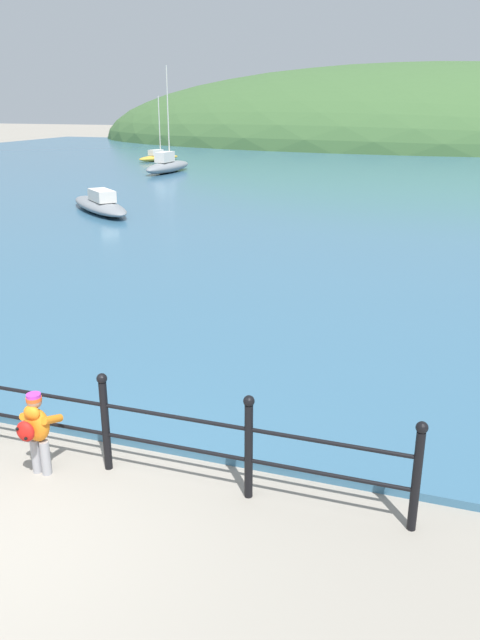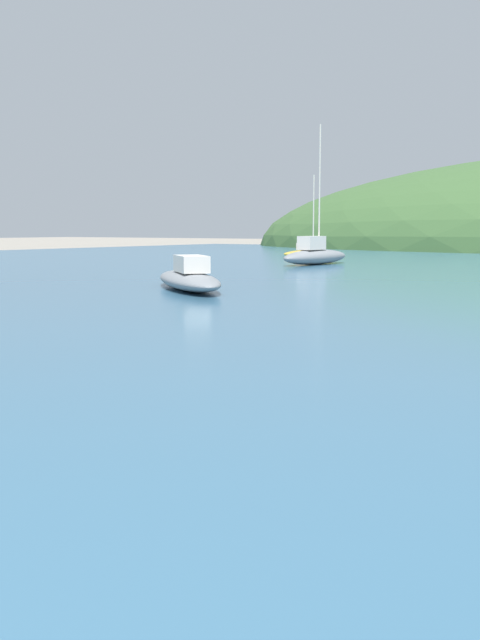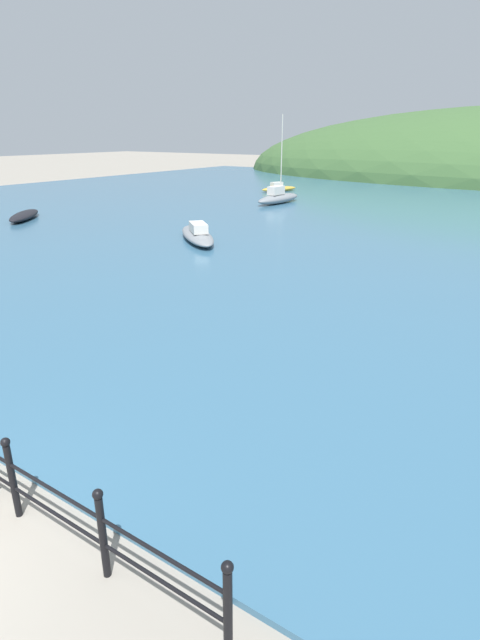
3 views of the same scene
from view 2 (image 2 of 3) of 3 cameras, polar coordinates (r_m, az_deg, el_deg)
name	(u,v)px [view 2 (image 2 of 3)]	position (r m, az deg, el deg)	size (l,w,h in m)	color
boat_far_left	(189,278)	(18.86, -3.92, 3.18)	(4.44, 4.08, 0.87)	gray
boat_nearest_quay	(315,255)	(31.98, 5.76, 4.96)	(1.40, 4.80, 5.85)	gray
boat_far_right	(310,252)	(39.68, 5.36, 5.16)	(2.22, 3.66, 4.30)	gold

